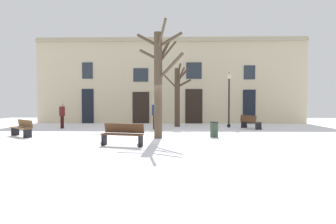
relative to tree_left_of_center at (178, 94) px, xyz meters
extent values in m
plane|color=white|center=(-0.55, -5.96, -2.25)|extent=(34.00, 34.00, 0.00)
cube|color=beige|center=(-0.55, 3.33, 1.13)|extent=(21.25, 0.40, 6.77)
cube|color=tan|center=(-0.55, 3.08, 4.27)|extent=(21.25, 0.30, 0.24)
cube|color=black|center=(-7.11, 3.11, -0.89)|extent=(0.93, 0.08, 2.72)
cube|color=#262D38|center=(-7.11, 3.11, 1.91)|extent=(0.84, 0.06, 1.28)
cube|color=black|center=(-2.88, 3.11, -1.01)|extent=(1.31, 0.08, 2.48)
cube|color=#262D38|center=(-2.88, 3.11, 1.55)|extent=(1.18, 0.06, 1.06)
cube|color=black|center=(1.28, 3.11, -0.91)|extent=(1.34, 0.08, 2.69)
cube|color=#262D38|center=(1.28, 3.11, 1.88)|extent=(1.20, 0.06, 1.28)
cube|color=black|center=(5.59, 3.11, -0.93)|extent=(0.97, 0.08, 2.64)
cube|color=#262D38|center=(5.59, 3.11, 1.73)|extent=(0.87, 0.06, 1.08)
cylinder|color=#423326|center=(-0.03, -0.03, -0.26)|extent=(0.36, 0.36, 3.99)
cylinder|color=#423326|center=(0.44, -0.01, 0.72)|extent=(1.00, 0.17, 0.61)
cylinder|color=#423326|center=(-0.47, 0.29, 0.83)|extent=(0.99, 0.76, 1.01)
cylinder|color=#423326|center=(0.19, -0.47, 1.20)|extent=(0.60, 1.02, 1.02)
cylinder|color=#423326|center=(0.35, 0.07, 1.32)|extent=(0.90, 0.35, 0.99)
cylinder|color=#423326|center=(0.09, 0.65, 1.70)|extent=(0.38, 1.46, 1.08)
cylinder|color=#4C3D2D|center=(-0.95, -6.67, 0.24)|extent=(0.38, 0.38, 4.98)
cylinder|color=#4C3D2D|center=(-0.39, -6.77, 2.35)|extent=(1.21, 0.34, 0.73)
cylinder|color=#4C3D2D|center=(-1.39, -6.39, 1.72)|extent=(1.02, 0.70, 0.63)
cylinder|color=#4C3D2D|center=(-1.46, -6.29, 2.43)|extent=(1.17, 0.91, 0.79)
cylinder|color=#4C3D2D|center=(-0.67, -6.23, 1.94)|extent=(0.73, 1.06, 1.36)
cylinder|color=#4C3D2D|center=(-0.37, -7.00, 1.08)|extent=(1.30, 0.84, 1.26)
cylinder|color=#4C3D2D|center=(-0.54, -6.57, 1.78)|extent=(0.93, 0.33, 1.14)
cylinder|color=#4C3D2D|center=(-0.75, -7.25, 2.49)|extent=(0.52, 1.27, 1.19)
cylinder|color=black|center=(3.44, -0.37, -0.63)|extent=(0.10, 0.10, 3.25)
cylinder|color=black|center=(3.44, -0.37, -2.15)|extent=(0.22, 0.22, 0.20)
cube|color=beige|center=(3.44, -0.37, 1.18)|extent=(0.24, 0.24, 0.36)
cone|color=black|center=(3.44, -0.37, 1.36)|extent=(0.30, 0.30, 0.14)
cylinder|color=#2D3D2D|center=(1.75, -6.21, -1.89)|extent=(0.39, 0.39, 0.72)
torus|color=black|center=(1.75, -6.21, -1.51)|extent=(0.42, 0.42, 0.04)
cube|color=#51331E|center=(-2.20, -9.28, -1.80)|extent=(1.72, 0.82, 0.05)
cube|color=#51331E|center=(-2.16, -9.10, -1.57)|extent=(1.65, 0.54, 0.38)
cube|color=black|center=(-2.95, -9.08, -2.02)|extent=(0.15, 0.37, 0.46)
torus|color=black|center=(-2.99, -9.23, -2.17)|extent=(0.17, 0.07, 0.17)
cube|color=black|center=(-1.45, -9.47, -2.02)|extent=(0.15, 0.37, 0.46)
torus|color=black|center=(-1.49, -9.62, -2.17)|extent=(0.17, 0.07, 0.17)
cube|color=#51331E|center=(4.65, -1.46, -1.81)|extent=(1.06, 1.67, 0.05)
cube|color=#51331E|center=(4.45, -1.55, -1.58)|extent=(0.72, 1.52, 0.38)
cube|color=black|center=(4.94, -2.15, -2.03)|extent=(0.42, 0.22, 0.44)
torus|color=black|center=(5.11, -2.08, -2.17)|extent=(0.09, 0.17, 0.17)
cube|color=black|center=(4.36, -0.78, -2.03)|extent=(0.42, 0.22, 0.44)
torus|color=black|center=(4.53, -0.70, -2.17)|extent=(0.09, 0.17, 0.17)
cube|color=brown|center=(-7.74, -6.22, -1.82)|extent=(1.52, 1.42, 0.05)
cube|color=brown|center=(-7.61, -6.08, -1.60)|extent=(1.28, 1.16, 0.36)
cube|color=black|center=(-8.31, -5.71, -2.04)|extent=(0.31, 0.33, 0.43)
torus|color=black|center=(-8.42, -5.84, -2.17)|extent=(0.15, 0.14, 0.17)
cube|color=black|center=(-7.17, -6.73, -2.04)|extent=(0.31, 0.33, 0.43)
torus|color=black|center=(-7.29, -6.86, -2.17)|extent=(0.15, 0.14, 0.17)
cylinder|color=#350F0F|center=(-1.47, -2.08, -1.82)|extent=(0.14, 0.14, 0.87)
cylinder|color=#350F0F|center=(-1.40, -1.91, -1.82)|extent=(0.14, 0.14, 0.87)
cube|color=navy|center=(-1.43, -1.99, -1.05)|extent=(0.35, 0.43, 0.67)
sphere|color=tan|center=(-1.43, -1.99, -0.57)|extent=(0.24, 0.24, 0.24)
cylinder|color=#350F0F|center=(-7.44, -1.63, -1.85)|extent=(0.14, 0.14, 0.80)
cylinder|color=#350F0F|center=(-7.43, -1.45, -1.85)|extent=(0.14, 0.14, 0.80)
cube|color=#591919|center=(-7.43, -1.54, -1.15)|extent=(0.25, 0.40, 0.61)
sphere|color=tan|center=(-7.43, -1.54, -0.70)|extent=(0.22, 0.22, 0.22)
camera|label=1|loc=(-0.09, -21.29, -0.50)|focal=33.25mm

